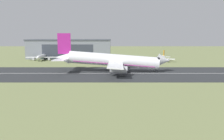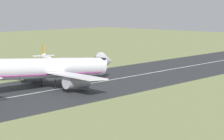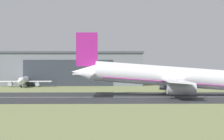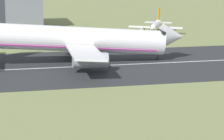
# 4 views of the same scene
# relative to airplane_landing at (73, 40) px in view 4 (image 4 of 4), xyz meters

# --- Properties ---
(airplane_landing) EXTENTS (59.03, 45.39, 19.79)m
(airplane_landing) POSITION_rel_airplane_landing_xyz_m (0.00, 0.00, 0.00)
(airplane_landing) COLOR white
(airplane_landing) RESTS_ON ground_plane
(airplane_parked_centre) EXTENTS (17.69, 16.89, 7.96)m
(airplane_parked_centre) POSITION_rel_airplane_landing_xyz_m (35.27, 45.12, -3.41)
(airplane_parked_centre) COLOR white
(airplane_parked_centre) RESTS_ON ground_plane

